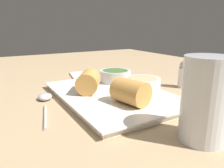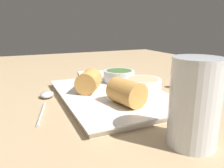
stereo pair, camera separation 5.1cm
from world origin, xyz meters
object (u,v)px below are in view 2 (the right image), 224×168
(drinking_glass, at_px, (194,103))
(salt_shaker, at_px, (190,76))
(dipping_bowl_near, at_px, (143,85))
(dipping_bowl_far, at_px, (119,76))
(napkin, at_px, (92,75))
(serving_plate, at_px, (112,95))
(spoon, at_px, (46,96))

(drinking_glass, bearing_deg, salt_shaker, 137.27)
(dipping_bowl_near, height_order, drinking_glass, drinking_glass)
(dipping_bowl_near, relative_size, salt_shaker, 1.14)
(drinking_glass, distance_m, salt_shaker, 0.30)
(salt_shaker, bearing_deg, dipping_bowl_far, -122.24)
(dipping_bowl_far, bearing_deg, drinking_glass, -7.08)
(dipping_bowl_near, relative_size, napkin, 0.71)
(napkin, bearing_deg, dipping_bowl_far, 7.29)
(serving_plate, distance_m, spoon, 0.16)
(dipping_bowl_near, relative_size, dipping_bowl_far, 1.00)
(dipping_bowl_near, distance_m, drinking_glass, 0.22)
(drinking_glass, bearing_deg, dipping_bowl_far, 172.92)
(serving_plate, relative_size, dipping_bowl_near, 3.94)
(dipping_bowl_near, xyz_separation_m, drinking_glass, (0.21, -0.05, 0.03))
(spoon, height_order, napkin, spoon)
(spoon, bearing_deg, serving_plate, 68.35)
(dipping_bowl_far, height_order, drinking_glass, drinking_glass)
(serving_plate, distance_m, drinking_glass, 0.25)
(napkin, bearing_deg, serving_plate, -8.58)
(serving_plate, bearing_deg, spoon, -111.65)
(dipping_bowl_near, height_order, salt_shaker, salt_shaker)
(dipping_bowl_near, relative_size, spoon, 0.47)
(napkin, distance_m, salt_shaker, 0.33)
(dipping_bowl_far, xyz_separation_m, spoon, (0.03, -0.20, -0.03))
(napkin, bearing_deg, drinking_glass, -2.18)
(serving_plate, relative_size, salt_shaker, 4.49)
(dipping_bowl_far, relative_size, napkin, 0.71)
(dipping_bowl_near, xyz_separation_m, spoon, (-0.09, -0.21, -0.03))
(serving_plate, relative_size, napkin, 2.80)
(napkin, xyz_separation_m, salt_shaker, (0.27, 0.18, 0.04))
(serving_plate, bearing_deg, napkin, 171.42)
(dipping_bowl_near, xyz_separation_m, napkin, (-0.28, -0.03, -0.03))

